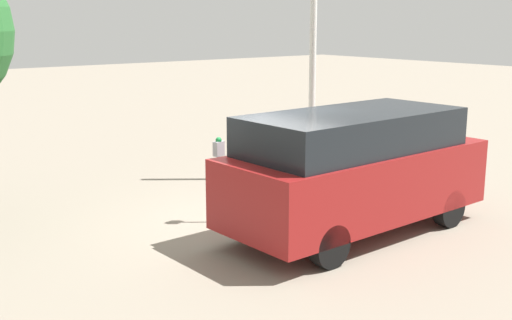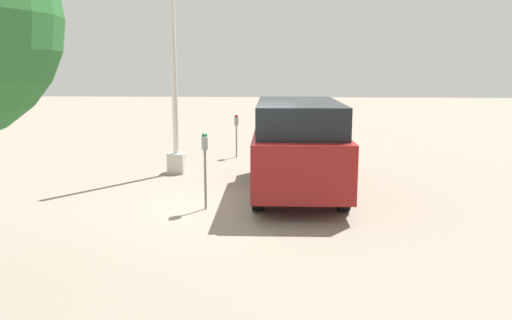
{
  "view_description": "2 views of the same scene",
  "coord_description": "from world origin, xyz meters",
  "px_view_note": "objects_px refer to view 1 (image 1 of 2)",
  "views": [
    {
      "loc": [
        -6.63,
        -8.65,
        3.61
      ],
      "look_at": [
        -0.44,
        -0.71,
        1.38
      ],
      "focal_mm": 45.0,
      "sensor_mm": 36.0,
      "label": 1
    },
    {
      "loc": [
        -10.06,
        -1.1,
        2.83
      ],
      "look_at": [
        -0.27,
        -0.5,
        1.02
      ],
      "focal_mm": 35.0,
      "sensor_mm": 36.0,
      "label": 2
    }
  ],
  "objects_px": {
    "parking_meter_near": "(219,160)",
    "parking_meter_far": "(431,132)",
    "lamp_post": "(312,91)",
    "parked_van": "(355,168)"
  },
  "relations": [
    {
      "from": "parking_meter_near",
      "to": "parking_meter_far",
      "type": "height_order",
      "value": "parking_meter_near"
    },
    {
      "from": "parking_meter_near",
      "to": "parking_meter_far",
      "type": "bearing_deg",
      "value": -13.82
    },
    {
      "from": "parking_meter_far",
      "to": "parking_meter_near",
      "type": "bearing_deg",
      "value": 166.18
    },
    {
      "from": "parking_meter_far",
      "to": "lamp_post",
      "type": "relative_size",
      "value": 0.22
    },
    {
      "from": "parking_meter_near",
      "to": "lamp_post",
      "type": "xyz_separation_m",
      "value": [
        3.5,
        1.37,
        0.86
      ]
    },
    {
      "from": "parking_meter_near",
      "to": "lamp_post",
      "type": "bearing_deg",
      "value": 7.8
    },
    {
      "from": "lamp_post",
      "to": "parked_van",
      "type": "relative_size",
      "value": 1.29
    },
    {
      "from": "lamp_post",
      "to": "parked_van",
      "type": "xyz_separation_m",
      "value": [
        -2.01,
        -3.25,
        -0.88
      ]
    },
    {
      "from": "parking_meter_far",
      "to": "parked_van",
      "type": "distance_m",
      "value": 4.9
    },
    {
      "from": "lamp_post",
      "to": "parked_van",
      "type": "height_order",
      "value": "lamp_post"
    }
  ]
}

